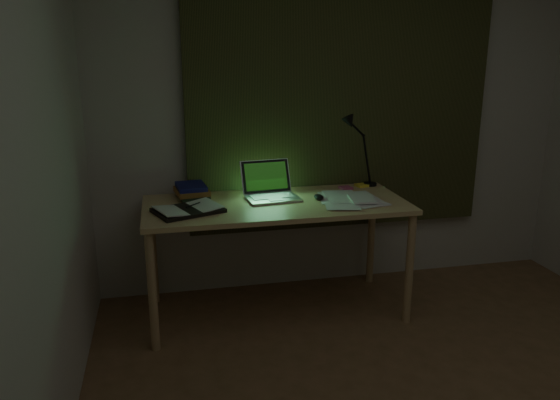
# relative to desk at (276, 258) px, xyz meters

# --- Properties ---
(wall_back) EXTENTS (3.50, 0.00, 2.50)m
(wall_back) POSITION_rel_desk_xyz_m (0.56, 0.45, 0.86)
(wall_back) COLOR beige
(wall_back) RESTS_ON ground
(wall_left) EXTENTS (0.00, 4.00, 2.50)m
(wall_left) POSITION_rel_desk_xyz_m (-1.19, -1.55, 0.86)
(wall_left) COLOR beige
(wall_left) RESTS_ON ground
(curtain) EXTENTS (2.20, 0.06, 2.00)m
(curtain) POSITION_rel_desk_xyz_m (0.56, 0.41, 1.06)
(curtain) COLOR #2D3219
(curtain) RESTS_ON wall_back
(desk) EXTENTS (1.69, 0.74, 0.77)m
(desk) POSITION_rel_desk_xyz_m (0.00, 0.00, 0.00)
(desk) COLOR tan
(desk) RESTS_ON floor
(laptop) EXTENTS (0.38, 0.41, 0.24)m
(laptop) POSITION_rel_desk_xyz_m (-0.01, 0.07, 0.51)
(laptop) COLOR silver
(laptop) RESTS_ON desk
(open_textbook) EXTENTS (0.46, 0.40, 0.03)m
(open_textbook) POSITION_rel_desk_xyz_m (-0.57, -0.09, 0.40)
(open_textbook) COLOR silver
(open_textbook) RESTS_ON desk
(book_stack) EXTENTS (0.23, 0.26, 0.10)m
(book_stack) POSITION_rel_desk_xyz_m (-0.52, 0.23, 0.43)
(book_stack) COLOR silver
(book_stack) RESTS_ON desk
(loose_papers) EXTENTS (0.41, 0.43, 0.02)m
(loose_papers) POSITION_rel_desk_xyz_m (0.50, -0.08, 0.40)
(loose_papers) COLOR white
(loose_papers) RESTS_ON desk
(mouse) EXTENTS (0.06, 0.09, 0.03)m
(mouse) POSITION_rel_desk_xyz_m (0.29, 0.01, 0.40)
(mouse) COLOR black
(mouse) RESTS_ON desk
(sticky_yellow) EXTENTS (0.09, 0.09, 0.02)m
(sticky_yellow) POSITION_rel_desk_xyz_m (0.69, 0.28, 0.39)
(sticky_yellow) COLOR yellow
(sticky_yellow) RESTS_ON desk
(sticky_pink) EXTENTS (0.09, 0.09, 0.02)m
(sticky_pink) POSITION_rel_desk_xyz_m (0.55, 0.23, 0.39)
(sticky_pink) COLOR #CB4F7A
(sticky_pink) RESTS_ON desk
(desk_lamp) EXTENTS (0.38, 0.32, 0.51)m
(desk_lamp) POSITION_rel_desk_xyz_m (0.76, 0.30, 0.64)
(desk_lamp) COLOR black
(desk_lamp) RESTS_ON desk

